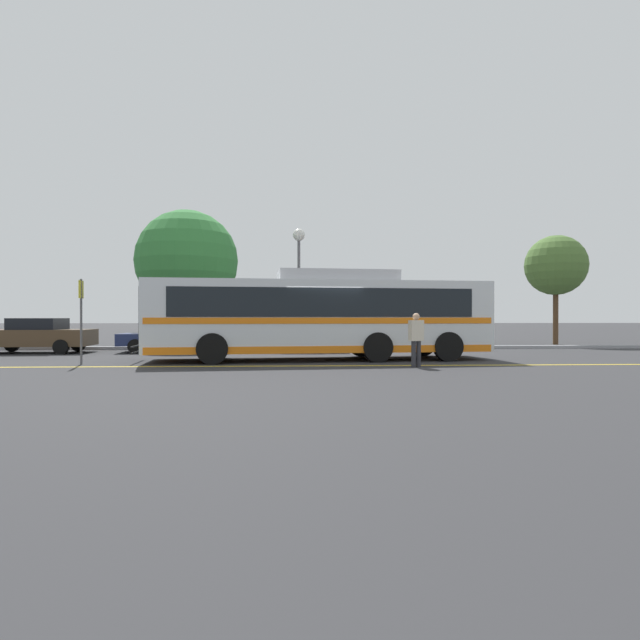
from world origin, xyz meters
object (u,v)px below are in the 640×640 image
street_lamp (299,254)px  bus_stop_sign (81,311)px  transit_bus (321,315)px  tree_1 (556,266)px  parked_car_1 (171,337)px  tree_0 (187,261)px  pedestrian_0 (416,336)px  parked_car_0 (36,335)px  parked_car_2 (297,336)px

street_lamp → bus_stop_sign: bearing=-129.7°
street_lamp → transit_bus: bearing=-83.9°
transit_bus → tree_1: tree_1 is taller
parked_car_1 → tree_0: bearing=176.8°
pedestrian_0 → tree_0: size_ratio=0.24×
pedestrian_0 → parked_car_0: bearing=138.7°
street_lamp → tree_1: size_ratio=0.97×
transit_bus → parked_car_0: 12.40m
tree_1 → bus_stop_sign: bearing=-153.2°
parked_car_0 → tree_0: bearing=-56.1°
parked_car_1 → bus_stop_sign: 5.97m
parked_car_0 → parked_car_1: bearing=-88.4°
tree_0 → parked_car_1: bearing=-88.4°
tree_1 → parked_car_0: bearing=-168.0°
parked_car_0 → tree_1: tree_1 is taller
parked_car_1 → bus_stop_sign: bus_stop_sign is taller
parked_car_2 → pedestrian_0: bearing=-148.0°
parked_car_2 → parked_car_1: bearing=94.2°
tree_0 → tree_1: bearing=3.8°
transit_bus → parked_car_0: (-11.75, 3.88, -0.84)m
transit_bus → parked_car_2: 4.43m
bus_stop_sign → parked_car_1: bearing=-19.3°
parked_car_0 → bus_stop_sign: size_ratio=1.68×
parked_car_2 → bus_stop_sign: 8.95m
transit_bus → street_lamp: (-0.74, 6.91, 3.01)m
transit_bus → parked_car_2: bearing=5.2°
transit_bus → bus_stop_sign: bearing=94.8°
bus_stop_sign → parked_car_2: bearing=-56.0°
parked_car_0 → street_lamp: street_lamp is taller
pedestrian_0 → tree_1: size_ratio=0.27×
parked_car_1 → parked_car_2: size_ratio=1.02×
tree_0 → pedestrian_0: bearing=-49.1°
bus_stop_sign → street_lamp: 11.20m
parked_car_2 → transit_bus: bearing=-164.5°
street_lamp → tree_0: tree_0 is taller
transit_bus → street_lamp: street_lamp is taller
transit_bus → street_lamp: bearing=0.5°
parked_car_2 → tree_0: size_ratio=0.62×
parked_car_2 → tree_0: 7.58m
parked_car_0 → tree_0: 7.62m
parked_car_1 → pedestrian_0: size_ratio=2.70×
pedestrian_0 → street_lamp: 10.82m
parked_car_1 → tree_1: tree_1 is taller
parked_car_0 → tree_1: (25.10, 5.34, 3.59)m
transit_bus → bus_stop_sign: 7.78m
parked_car_2 → street_lamp: street_lamp is taller
transit_bus → street_lamp: 7.57m
pedestrian_0 → street_lamp: street_lamp is taller
parked_car_1 → bus_stop_sign: (-1.38, -5.72, 1.04)m
parked_car_2 → pedestrian_0: pedestrian_0 is taller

